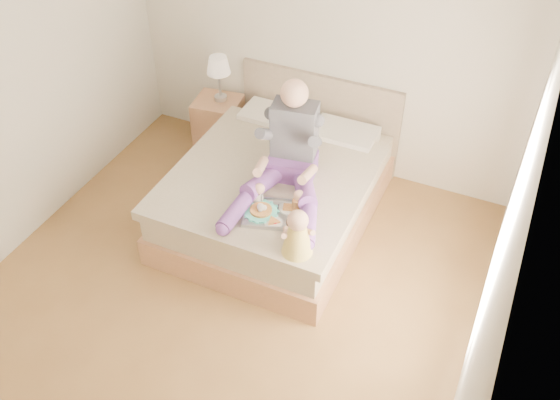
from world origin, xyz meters
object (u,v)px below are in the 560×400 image
at_px(nightstand, 219,124).
at_px(tray, 273,211).
at_px(bed, 280,188).
at_px(baby, 297,235).
at_px(adult, 288,158).

height_order(nightstand, tray, tray).
bearing_deg(nightstand, tray, -54.84).
bearing_deg(bed, baby, -58.62).
bearing_deg(tray, nightstand, 115.28).
bearing_deg(adult, nightstand, 132.50).
height_order(bed, adult, adult).
xyz_separation_m(adult, tray, (0.05, -0.42, -0.25)).
bearing_deg(bed, adult, -50.94).
distance_m(bed, nightstand, 1.29).
height_order(adult, baby, adult).
height_order(bed, baby, baby).
relative_size(nightstand, baby, 1.43).
bearing_deg(tray, bed, 92.31).
xyz_separation_m(nightstand, adult, (1.25, -0.98, 0.60)).
relative_size(nightstand, adult, 0.48).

